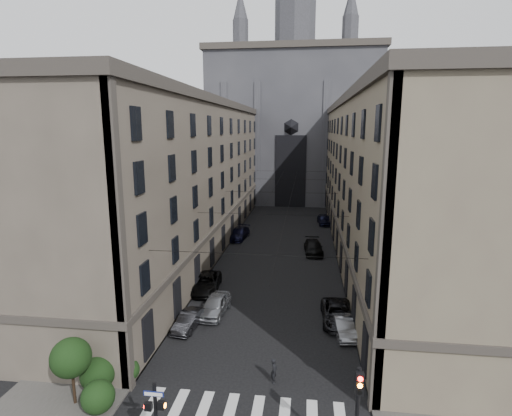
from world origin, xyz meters
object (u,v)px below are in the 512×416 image
at_px(car_right_midnear, 337,314).
at_px(car_left_midnear, 189,320).
at_px(traffic_light_right, 358,408).
at_px(car_right_near, 344,326).
at_px(car_left_midfar, 206,283).
at_px(gothic_tower, 293,116).
at_px(pedestrian, 274,370).
at_px(car_left_far, 239,233).
at_px(car_right_far, 324,219).
at_px(car_right_midfar, 313,247).
at_px(car_left_near, 215,305).
at_px(pedestrian_signal_left, 156,416).

bearing_deg(car_right_midnear, car_left_midnear, -168.93).
bearing_deg(traffic_light_right, car_right_near, 87.26).
height_order(car_left_midfar, car_right_midnear, car_left_midfar).
bearing_deg(gothic_tower, pedestrian, -88.76).
bearing_deg(car_left_far, traffic_light_right, -65.30).
xyz_separation_m(traffic_light_right, car_right_far, (0.53, 48.04, -2.48)).
relative_size(car_left_midnear, car_left_far, 0.73).
bearing_deg(car_right_midnear, car_right_midfar, 94.23).
xyz_separation_m(gothic_tower, pedestrian, (1.45, -66.96, -17.02)).
height_order(car_left_far, car_right_midnear, car_left_far).
xyz_separation_m(car_left_far, car_right_far, (12.26, 10.35, 0.02)).
relative_size(car_left_midnear, pedestrian, 2.53).
bearing_deg(car_left_near, car_right_midnear, 3.32).
bearing_deg(car_right_far, pedestrian, -101.20).
bearing_deg(pedestrian, pedestrian_signal_left, 145.16).
bearing_deg(pedestrian_signal_left, traffic_light_right, 2.64).
bearing_deg(car_left_midfar, car_right_near, -34.78).
distance_m(car_left_midfar, car_right_midfar, 16.67).
bearing_deg(car_right_midfar, car_right_near, -87.95).
relative_size(gothic_tower, car_left_midfar, 10.40).
height_order(car_left_midfar, car_right_near, car_left_midfar).
bearing_deg(car_left_far, car_right_near, -56.49).
relative_size(car_left_near, car_left_far, 0.87).
distance_m(car_left_midnear, car_right_midfar, 22.69).
relative_size(car_left_midfar, car_right_midnear, 1.06).
xyz_separation_m(car_left_midnear, car_left_far, (-0.43, 25.74, 0.13)).
xyz_separation_m(car_right_midfar, car_right_far, (1.93, 15.67, 0.04)).
height_order(pedestrian_signal_left, car_right_midfar, pedestrian_signal_left).
bearing_deg(car_left_midfar, car_right_midfar, 45.40).
distance_m(pedestrian_signal_left, car_right_near, 16.27).
height_order(car_right_midnear, car_right_far, car_right_far).
xyz_separation_m(pedestrian_signal_left, car_left_midfar, (-2.69, 19.75, -1.55)).
distance_m(car_left_midnear, car_right_near, 11.91).
height_order(car_left_far, car_right_midfar, car_left_far).
bearing_deg(pedestrian_signal_left, car_right_near, 53.10).
relative_size(car_right_near, car_right_midnear, 0.74).
bearing_deg(car_left_near, traffic_light_right, -51.91).
bearing_deg(traffic_light_right, pedestrian_signal_left, -177.36).
height_order(traffic_light_right, car_right_midfar, traffic_light_right).
relative_size(pedestrian_signal_left, car_left_far, 0.74).
distance_m(traffic_light_right, car_right_midfar, 32.49).
xyz_separation_m(car_right_near, car_right_far, (-0.07, 35.52, 0.16)).
height_order(pedestrian_signal_left, car_right_midnear, pedestrian_signal_left).
relative_size(car_left_midfar, car_right_near, 1.43).
relative_size(car_left_midnear, car_right_near, 1.01).
bearing_deg(car_left_far, car_left_midnear, -81.63).
height_order(pedestrian_signal_left, car_left_midnear, pedestrian_signal_left).
xyz_separation_m(gothic_tower, pedestrian_signal_left, (-3.51, -73.46, -15.48)).
bearing_deg(car_left_midfar, traffic_light_right, -64.60).
relative_size(pedestrian_signal_left, car_left_midnear, 1.01).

